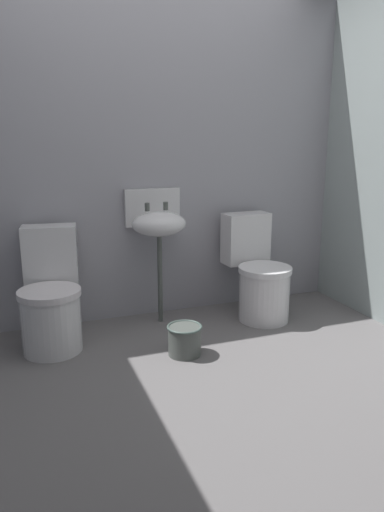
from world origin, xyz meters
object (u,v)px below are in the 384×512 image
Objects in this scene: toilet_right at (259,276)px; sink at (158,223)px; toilet_left at (51,300)px; bucket at (185,339)px.

sink is (-0.74, 0.19, 0.43)m from toilet_right.
toilet_left is 0.79× the size of sink.
toilet_left is 0.92m from bucket.
sink reaches higher than toilet_right.
sink is 0.91m from bucket.
bucket is (-0.76, -0.44, -0.22)m from toilet_right.
toilet_left is 1.54m from toilet_right.
toilet_right is at bearing 30.21° from bucket.
toilet_left is 1.00× the size of toilet_right.
toilet_left and toilet_right have the same top height.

